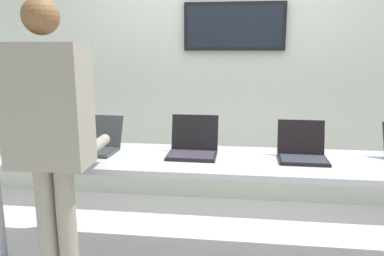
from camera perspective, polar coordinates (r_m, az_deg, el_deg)
back_wall at (r=3.71m, az=4.60°, el=7.56°), size 8.00×0.11×2.45m
workbench at (r=2.69m, az=3.24°, el=-5.57°), size 3.23×0.70×0.76m
equipment_box at (r=3.15m, az=-21.87°, el=0.12°), size 0.42×0.37×0.33m
laptop_station_0 at (r=2.94m, az=-14.56°, el=-2.29°), size 0.37×0.37×0.25m
laptop_station_1 at (r=2.75m, az=0.16°, el=-2.80°), size 0.35×0.34×0.28m
laptop_station_2 at (r=2.75m, az=16.42°, el=-3.36°), size 0.34×0.32×0.26m
person at (r=2.25m, az=-20.79°, el=0.13°), size 0.45×0.59×1.79m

